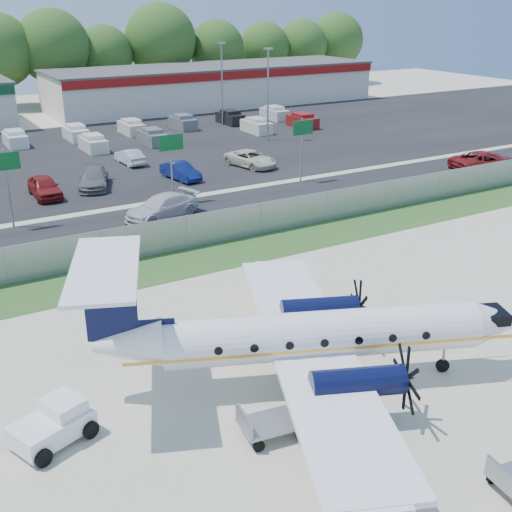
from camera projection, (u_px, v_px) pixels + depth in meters
ground at (330, 355)px, 26.18m from camera, size 170.00×170.00×0.00m
grass_verge at (202, 259)px, 35.80m from camera, size 170.00×4.00×0.02m
access_road at (155, 224)px, 41.41m from camera, size 170.00×8.00×0.02m
parking_lot at (68, 159)px, 58.25m from camera, size 170.00×32.00×0.02m
perimeter_fence at (186, 232)px, 37.03m from camera, size 120.00×0.06×1.99m
building_east at (214, 85)px, 87.03m from camera, size 44.40×12.40×5.24m
sign_left at (6, 172)px, 39.47m from camera, size 1.80×0.26×5.00m
sign_mid at (171, 152)px, 44.60m from camera, size 1.80×0.26×5.00m
sign_right at (302, 136)px, 49.74m from camera, size 1.80×0.26×5.00m
light_pole_ne at (268, 88)px, 64.03m from camera, size 0.90×0.35×9.09m
light_pole_se at (222, 78)px, 72.05m from camera, size 0.90×0.35×9.09m
tree_line at (0, 108)px, 85.52m from camera, size 112.00×6.00×14.00m
aircraft at (313, 335)px, 23.63m from camera, size 16.88×16.40×5.21m
pushback_tug at (55, 423)px, 20.96m from camera, size 2.89×2.53×1.35m
baggage_cart_far at (273, 421)px, 21.24m from camera, size 2.33×1.57×1.14m
cone_starboard_wing at (245, 227)px, 40.16m from camera, size 0.40×0.40×0.57m
road_car_mid at (162, 218)px, 42.54m from camera, size 5.72×3.66×1.54m
road_car_east at (484, 171)px, 54.09m from camera, size 6.49×3.82×1.69m
parked_car_b at (46, 197)px, 47.09m from camera, size 1.86×4.58×1.56m
parked_car_c at (95, 188)px, 49.43m from camera, size 3.72×5.53×1.49m
parked_car_d at (181, 179)px, 51.67m from camera, size 2.11×4.36×1.38m
parked_car_e at (251, 167)px, 55.58m from camera, size 3.41×5.41×1.39m
parked_car_g at (130, 164)px, 56.46m from camera, size 1.60×4.07×1.32m
far_parking_rows at (54, 149)px, 62.27m from camera, size 56.00×10.00×1.60m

